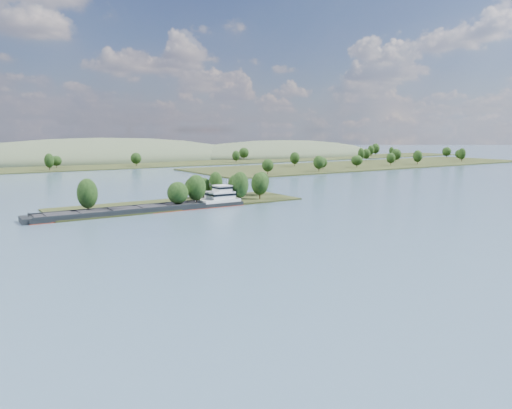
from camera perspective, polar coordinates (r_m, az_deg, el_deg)
ground at (r=149.44m, az=0.88°, el=-2.87°), size 1800.00×1800.00×0.00m
tree_island at (r=202.22m, az=-6.80°, el=1.19°), size 100.00×30.74×13.78m
right_bank at (r=435.81m, az=13.12°, el=4.54°), size 320.00×90.00×14.26m
back_shoreline at (r=412.43m, az=-20.34°, el=3.98°), size 900.00×60.00×15.58m
hill_east at (r=583.14m, az=2.86°, el=5.60°), size 260.00×140.00×36.00m
hill_west at (r=521.99m, az=-17.33°, el=4.88°), size 320.00×160.00×44.00m
cargo_barge at (r=186.64m, az=-11.25°, el=-0.32°), size 80.37×10.65×10.86m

